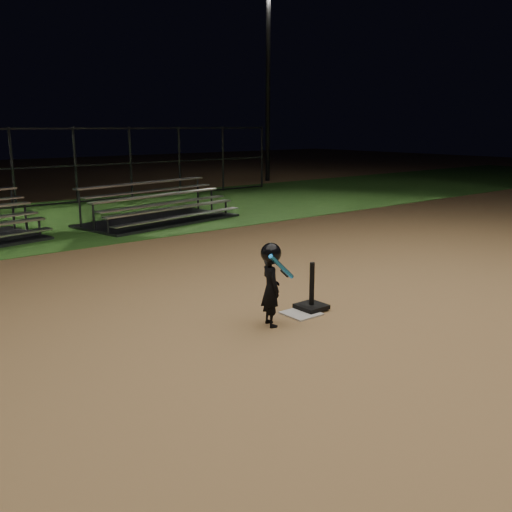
{
  "coord_description": "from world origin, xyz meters",
  "views": [
    {
      "loc": [
        -5.14,
        -5.37,
        2.56
      ],
      "look_at": [
        0.0,
        1.0,
        0.65
      ],
      "focal_mm": 39.46,
      "sensor_mm": 36.0,
      "label": 1
    }
  ],
  "objects": [
    {
      "name": "child_batter",
      "position": [
        -0.61,
        -0.07,
        0.59
      ],
      "size": [
        0.57,
        0.48,
        1.1
      ],
      "rotation": [
        0.0,
        0.0,
        1.28
      ],
      "color": "black",
      "rests_on": "ground"
    },
    {
      "name": "ground",
      "position": [
        0.0,
        0.0,
        0.0
      ],
      "size": [
        80.0,
        80.0,
        0.0
      ],
      "primitive_type": "plane",
      "color": "#A97E4C",
      "rests_on": "ground"
    },
    {
      "name": "home_plate",
      "position": [
        0.0,
        0.0,
        0.01
      ],
      "size": [
        0.45,
        0.45,
        0.02
      ],
      "primitive_type": "cube",
      "color": "beige",
      "rests_on": "ground"
    },
    {
      "name": "backstop_fence",
      "position": [
        0.0,
        13.0,
        1.25
      ],
      "size": [
        20.08,
        0.08,
        2.5
      ],
      "color": "#38383D",
      "rests_on": "ground"
    },
    {
      "name": "bleacher_right",
      "position": [
        2.28,
        7.98,
        0.21
      ],
      "size": [
        4.52,
        2.79,
        1.03
      ],
      "rotation": [
        0.0,
        0.0,
        0.18
      ],
      "color": "silver",
      "rests_on": "ground"
    },
    {
      "name": "grass_strip",
      "position": [
        0.0,
        10.0,
        0.01
      ],
      "size": [
        60.0,
        8.0,
        0.01
      ],
      "primitive_type": "cube",
      "color": "#2C5C1D",
      "rests_on": "ground"
    },
    {
      "name": "batting_tee",
      "position": [
        0.24,
        0.04,
        0.14
      ],
      "size": [
        0.38,
        0.38,
        0.67
      ],
      "color": "black",
      "rests_on": "home_plate"
    },
    {
      "name": "light_pole_right",
      "position": [
        12.0,
        14.94,
        4.95
      ],
      "size": [
        0.9,
        0.53,
        8.3
      ],
      "color": "#2D2D30",
      "rests_on": "ground"
    }
  ]
}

